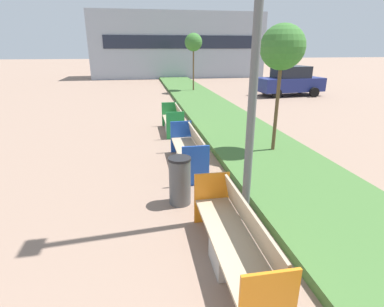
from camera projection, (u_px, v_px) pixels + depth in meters
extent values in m
cube|color=#426B33|center=(230.00, 125.00, 11.79)|extent=(2.80, 120.00, 0.18)
cube|color=#939EAD|center=(177.00, 46.00, 31.28)|extent=(17.33, 5.05, 6.29)
cube|color=#1E2333|center=(181.00, 42.00, 28.78)|extent=(14.56, 0.08, 1.20)
cube|color=#ADA8A0|center=(231.00, 254.00, 4.24)|extent=(0.52, 0.60, 0.42)
cube|color=tan|center=(232.00, 240.00, 4.17)|extent=(0.58, 2.39, 0.05)
cube|color=tan|center=(252.00, 222.00, 4.12)|extent=(0.14, 2.30, 0.48)
cube|color=orange|center=(212.00, 198.00, 5.28)|extent=(0.62, 0.04, 0.94)
cube|color=#ADA8A0|center=(187.00, 159.00, 7.88)|extent=(0.52, 0.60, 0.42)
cube|color=tan|center=(187.00, 150.00, 7.80)|extent=(0.58, 2.32, 0.05)
cube|color=tan|center=(198.00, 140.00, 7.76)|extent=(0.14, 2.23, 0.48)
cube|color=blue|center=(196.00, 166.00, 6.70)|extent=(0.62, 0.04, 0.94)
cube|color=blue|center=(181.00, 137.00, 8.89)|extent=(0.62, 0.04, 0.94)
cube|color=#ADA8A0|center=(172.00, 126.00, 11.11)|extent=(0.52, 0.60, 0.42)
cube|color=tan|center=(172.00, 120.00, 11.04)|extent=(0.58, 1.84, 0.05)
cube|color=tan|center=(180.00, 113.00, 10.99)|extent=(0.14, 1.76, 0.48)
cube|color=#238C3D|center=(175.00, 126.00, 10.15)|extent=(0.62, 0.04, 0.94)
cube|color=#238C3D|center=(170.00, 114.00, 11.90)|extent=(0.62, 0.04, 0.94)
cylinder|color=#4C4F51|center=(180.00, 182.00, 5.92)|extent=(0.43, 0.43, 0.93)
cylinder|color=black|center=(180.00, 159.00, 5.75)|extent=(0.45, 0.45, 0.05)
cylinder|color=brown|center=(276.00, 110.00, 8.31)|extent=(0.10, 0.10, 2.66)
sphere|color=#38702D|center=(282.00, 47.00, 7.76)|extent=(1.17, 1.17, 1.17)
cylinder|color=brown|center=(193.00, 70.00, 20.33)|extent=(0.10, 0.10, 2.98)
sphere|color=#38702D|center=(193.00, 42.00, 19.73)|extent=(1.16, 1.16, 1.16)
cube|color=navy|center=(290.00, 84.00, 19.33)|extent=(4.36, 2.18, 0.84)
cube|color=black|center=(291.00, 72.00, 19.07)|extent=(2.25, 1.75, 0.72)
cylinder|color=black|center=(314.00, 92.00, 18.84)|extent=(0.60, 0.20, 0.60)
cylinder|color=black|center=(300.00, 89.00, 20.51)|extent=(0.60, 0.20, 0.60)
cylinder|color=black|center=(277.00, 93.00, 18.43)|extent=(0.60, 0.20, 0.60)
cylinder|color=black|center=(265.00, 90.00, 20.10)|extent=(0.60, 0.20, 0.60)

